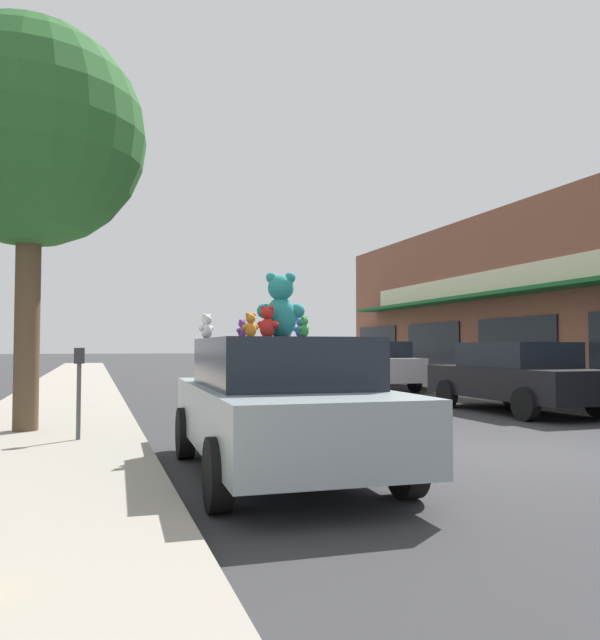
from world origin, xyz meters
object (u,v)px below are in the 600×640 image
object	(u,v)px
teddy_bear_green	(304,327)
parking_meter	(79,381)
street_tree	(31,136)
teddy_bear_blue	(300,328)
teddy_bear_orange	(251,326)
parked_car_far_right	(371,364)
teddy_bear_white	(207,327)
teddy_bear_purple	(242,329)
plush_art_car	(279,403)
teddy_bear_giant	(281,307)
teddy_bear_pink	(207,330)
teddy_bear_red	(267,322)
parked_car_far_center	(517,376)
teddy_bear_brown	(285,325)

from	to	relation	value
teddy_bear_green	parking_meter	world-z (taller)	teddy_bear_green
street_tree	teddy_bear_blue	bearing A→B (deg)	-53.15
teddy_bear_orange	parked_car_far_right	xyz separation A→B (m)	(7.29, 12.65, -0.81)
teddy_bear_white	teddy_bear_purple	distance (m)	0.62
plush_art_car	teddy_bear_purple	xyz separation A→B (m)	(-0.36, 0.33, 0.84)
plush_art_car	teddy_bear_green	world-z (taller)	teddy_bear_green
teddy_bear_giant	teddy_bear_pink	size ratio (longest dim) A/B	3.21
teddy_bear_purple	teddy_bear_orange	xyz separation A→B (m)	(-0.03, -0.55, 0.02)
teddy_bear_white	teddy_bear_orange	size ratio (longest dim) A/B	1.14
teddy_bear_red	parked_car_far_center	distance (m)	8.47
teddy_bear_pink	street_tree	xyz separation A→B (m)	(-2.33, 2.66, 3.08)
parked_car_far_center	parking_meter	size ratio (longest dim) A/B	3.60
plush_art_car	teddy_bear_orange	world-z (taller)	teddy_bear_orange
teddy_bear_blue	parking_meter	size ratio (longest dim) A/B	0.17
teddy_bear_green	parking_meter	size ratio (longest dim) A/B	0.17
street_tree	parking_meter	size ratio (longest dim) A/B	5.03
teddy_bear_green	teddy_bear_purple	distance (m)	1.10
plush_art_car	teddy_bear_pink	size ratio (longest dim) A/B	18.21
teddy_bear_blue	street_tree	size ratio (longest dim) A/B	0.03
parked_car_far_center	plush_art_car	bearing A→B (deg)	-145.16
teddy_bear_orange	parked_car_far_center	distance (m)	8.89
teddy_bear_purple	street_tree	xyz separation A→B (m)	(-2.63, 3.33, 3.10)
plush_art_car	parking_meter	distance (m)	3.26
teddy_bear_giant	teddy_bear_brown	size ratio (longest dim) A/B	2.08
parked_car_far_center	street_tree	size ratio (longest dim) A/B	0.72
parked_car_far_center	parked_car_far_right	size ratio (longest dim) A/B	1.02
teddy_bear_green	teddy_bear_pink	distance (m)	1.84
parked_car_far_right	teddy_bear_giant	bearing A→B (deg)	-119.24
teddy_bear_brown	parked_car_far_right	distance (m)	13.14
teddy_bear_blue	parked_car_far_right	world-z (taller)	teddy_bear_blue
teddy_bear_white	plush_art_car	bearing A→B (deg)	95.69
plush_art_car	teddy_bear_pink	distance (m)	1.47
teddy_bear_giant	teddy_bear_green	distance (m)	1.02
teddy_bear_brown	teddy_bear_blue	bearing A→B (deg)	48.20
teddy_bear_white	parking_meter	bearing A→B (deg)	-78.91
parking_meter	street_tree	bearing A→B (deg)	122.32
teddy_bear_purple	teddy_bear_pink	size ratio (longest dim) A/B	0.90
teddy_bear_blue	teddy_bear_red	bearing A→B (deg)	-51.05
teddy_bear_white	street_tree	xyz separation A→B (m)	(-2.30, 2.81, 3.05)
plush_art_car	teddy_bear_green	xyz separation A→B (m)	(0.07, -0.68, 0.84)
plush_art_car	parked_car_far_center	size ratio (longest dim) A/B	0.98
teddy_bear_green	teddy_bear_brown	xyz separation A→B (m)	(0.32, 1.72, 0.08)
teddy_bear_purple	parking_meter	xyz separation A→B (m)	(-1.83, 2.08, -0.68)
teddy_bear_red	parking_meter	world-z (taller)	teddy_bear_red
parked_car_far_right	teddy_bear_purple	bearing A→B (deg)	-120.95
plush_art_car	teddy_bear_brown	world-z (taller)	teddy_bear_brown
parked_car_far_center	parked_car_far_right	bearing A→B (deg)	90.00
teddy_bear_green	parked_car_far_right	bearing A→B (deg)	-153.12
teddy_bear_orange	parked_car_far_center	bearing A→B (deg)	-157.66
teddy_bear_blue	teddy_bear_brown	distance (m)	1.52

